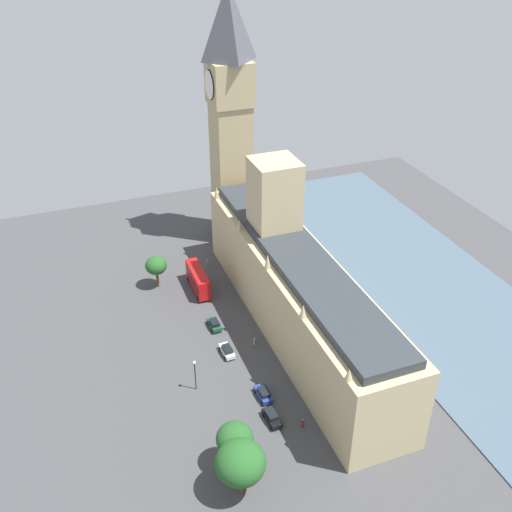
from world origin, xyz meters
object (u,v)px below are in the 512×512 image
street_lamp_slot_11 (195,370)px  car_dark_green_opposite_hall (214,324)px  plane_tree_kerbside (235,439)px  plane_tree_leading (156,266)px  car_black_under_trees (272,417)px  plane_tree_slot_10 (240,463)px  clock_tower (230,115)px  car_blue_near_tower (264,394)px  parliament_building (294,286)px  double_decker_bus_trailing (198,279)px  pedestrian_far_end (254,342)px  car_white_midblock (227,351)px  pedestrian_by_river_gate (303,423)px  pedestrian_corner (207,263)px

street_lamp_slot_11 → car_dark_green_opposite_hall: bearing=-118.0°
plane_tree_kerbside → plane_tree_leading: bearing=-89.6°
car_black_under_trees → plane_tree_slot_10: bearing=45.9°
clock_tower → car_blue_near_tower: (13.14, 54.42, -29.24)m
parliament_building → double_decker_bus_trailing: size_ratio=6.32×
car_blue_near_tower → plane_tree_kerbside: plane_tree_kerbside is taller
car_blue_near_tower → street_lamp_slot_11: (10.01, -5.94, 3.45)m
pedestrian_far_end → street_lamp_slot_11: bearing=-62.5°
car_dark_green_opposite_hall → car_black_under_trees: 25.93m
parliament_building → double_decker_bus_trailing: (13.92, -18.05, -6.60)m
car_blue_near_tower → car_black_under_trees: size_ratio=0.97×
double_decker_bus_trailing → car_white_midblock: double_decker_bus_trailing is taller
car_white_midblock → pedestrian_far_end: size_ratio=2.69×
pedestrian_by_river_gate → car_white_midblock: bearing=-5.4°
car_white_midblock → street_lamp_slot_11: street_lamp_slot_11 is taller
pedestrian_corner → pedestrian_by_river_gate: bearing=-177.2°
car_black_under_trees → pedestrian_by_river_gate: (-4.16, 2.74, -0.17)m
plane_tree_kerbside → street_lamp_slot_11: bearing=-86.3°
car_black_under_trees → pedestrian_far_end: bearing=-106.2°
clock_tower → plane_tree_kerbside: (22.03, 65.78, -24.38)m
car_blue_near_tower → car_black_under_trees: (0.67, 5.25, -0.00)m
street_lamp_slot_11 → clock_tower: bearing=-115.5°
car_black_under_trees → pedestrian_corner: (-3.61, -47.93, -0.17)m
car_dark_green_opposite_hall → pedestrian_far_end: 9.22m
car_black_under_trees → plane_tree_kerbside: plane_tree_kerbside is taller
plane_tree_slot_10 → plane_tree_leading: bearing=-90.4°
plane_tree_kerbside → plane_tree_leading: (0.37, -49.85, -0.51)m
car_dark_green_opposite_hall → car_black_under_trees: same height
parliament_building → street_lamp_slot_11: 25.17m
double_decker_bus_trailing → pedestrian_corner: bearing=62.2°
pedestrian_far_end → plane_tree_kerbside: plane_tree_kerbside is taller
car_blue_near_tower → pedestrian_by_river_gate: 8.73m
car_dark_green_opposite_hall → car_white_midblock: size_ratio=0.96×
clock_tower → street_lamp_slot_11: clock_tower is taller
car_blue_near_tower → car_dark_green_opposite_hall: bearing=93.5°
car_dark_green_opposite_hall → plane_tree_kerbside: plane_tree_kerbside is taller
car_dark_green_opposite_hall → pedestrian_far_end: car_dark_green_opposite_hall is taller
car_blue_near_tower → plane_tree_leading: bearing=100.9°
car_dark_green_opposite_hall → street_lamp_slot_11: size_ratio=0.68×
car_blue_near_tower → plane_tree_kerbside: 15.22m
clock_tower → pedestrian_corner: clock_tower is taller
car_white_midblock → car_blue_near_tower: 12.64m
car_white_midblock → plane_tree_slot_10: size_ratio=0.47×
car_black_under_trees → plane_tree_slot_10: 14.94m
car_dark_green_opposite_hall → pedestrian_by_river_gate: bearing=-81.1°
pedestrian_far_end → plane_tree_kerbside: bearing=-27.5°
car_black_under_trees → car_white_midblock: bearing=-88.7°
clock_tower → plane_tree_kerbside: bearing=71.5°
car_black_under_trees → car_blue_near_tower: bearing=-101.2°
double_decker_bus_trailing → plane_tree_kerbside: plane_tree_kerbside is taller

